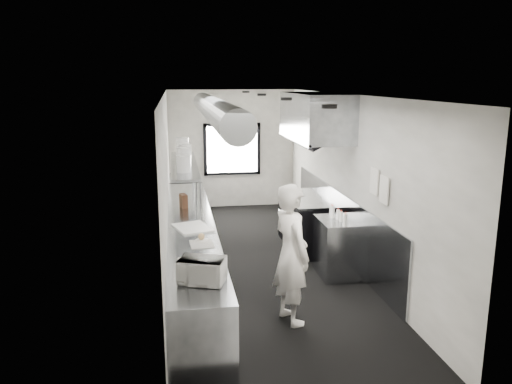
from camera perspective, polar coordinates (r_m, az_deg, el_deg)
name	(u,v)px	position (r m, az deg, el deg)	size (l,w,h in m)	color
floor	(260,263)	(8.66, 0.43, -7.97)	(3.00, 8.00, 0.01)	black
ceiling	(260,95)	(8.11, 0.46, 10.88)	(3.00, 8.00, 0.01)	beige
wall_back	(232,149)	(12.18, -2.71, 4.83)	(3.00, 0.02, 2.80)	silver
wall_front	(337,272)	(4.53, 9.04, -8.82)	(3.00, 0.02, 2.80)	silver
wall_left	(167,185)	(8.16, -9.99, 0.80)	(0.02, 8.00, 2.80)	silver
wall_right	(348,179)	(8.65, 10.29, 1.44)	(0.02, 8.00, 2.80)	silver
wall_cladding	(339,223)	(9.12, 9.34, -3.45)	(0.03, 5.50, 1.10)	gray
hvac_duct	(214,110)	(8.44, -4.76, 9.20)	(0.40, 0.40, 6.40)	#93979B
service_window	(232,149)	(12.15, -2.69, 4.81)	(1.36, 0.05, 1.25)	white
exhaust_hood	(315,117)	(9.06, 6.63, 8.38)	(0.81, 2.20, 0.88)	gray
prep_counter	(192,251)	(7.93, -7.22, -6.58)	(0.70, 6.00, 0.90)	gray
pass_shelf	(185,166)	(9.12, -8.02, 2.96)	(0.45, 3.00, 0.68)	gray
range	(309,222)	(9.38, 5.99, -3.40)	(0.88, 1.60, 0.94)	black
bottle_station	(339,247)	(8.14, 9.33, -6.15)	(0.65, 0.80, 0.90)	gray
far_work_table	(186,197)	(11.49, -7.91, -0.56)	(0.70, 1.20, 0.90)	gray
notice_sheet_a	(374,181)	(7.50, 13.16, 1.17)	(0.02, 0.28, 0.38)	white
notice_sheet_b	(384,190)	(7.20, 14.18, 0.24)	(0.02, 0.28, 0.38)	white
line_cook	(291,254)	(6.42, 3.98, -6.95)	(0.66, 0.43, 1.80)	white
microwave	(202,271)	(5.53, -6.09, -8.77)	(0.45, 0.34, 0.27)	white
deli_tub_a	(187,277)	(5.60, -7.75, -9.43)	(0.15, 0.15, 0.10)	#B0B8AA
deli_tub_b	(183,262)	(6.07, -8.18, -7.76)	(0.12, 0.12, 0.09)	#B0B8AA
newspaper	(202,244)	(6.79, -6.11, -5.83)	(0.30, 0.38, 0.01)	beige
small_plate	(201,240)	(6.94, -6.14, -5.41)	(0.18, 0.18, 0.01)	white
pastry	(201,236)	(6.92, -6.15, -4.99)	(0.09, 0.09, 0.09)	tan
cutting_board	(193,228)	(7.52, -7.14, -3.98)	(0.46, 0.61, 0.02)	white
knife_block	(184,201)	(8.71, -8.14, -0.99)	(0.10, 0.21, 0.23)	#4E311B
plate_stack_a	(184,164)	(8.26, -8.12, 3.16)	(0.23, 0.23, 0.27)	white
plate_stack_b	(184,156)	(8.94, -8.06, 4.00)	(0.24, 0.24, 0.31)	white
plate_stack_c	(185,153)	(9.30, -7.97, 4.36)	(0.23, 0.23, 0.32)	white
plate_stack_d	(182,147)	(9.90, -8.26, 5.01)	(0.24, 0.24, 0.37)	white
squeeze_bottle_a	(345,220)	(7.66, 10.00, -3.10)	(0.06, 0.06, 0.19)	white
squeeze_bottle_b	(341,217)	(7.88, 9.52, -2.75)	(0.05, 0.05, 0.16)	white
squeeze_bottle_c	(338,215)	(7.99, 9.20, -2.52)	(0.05, 0.05, 0.16)	white
squeeze_bottle_d	(332,212)	(8.08, 8.59, -2.20)	(0.07, 0.07, 0.20)	white
squeeze_bottle_e	(331,211)	(8.21, 8.43, -2.09)	(0.05, 0.05, 0.16)	white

